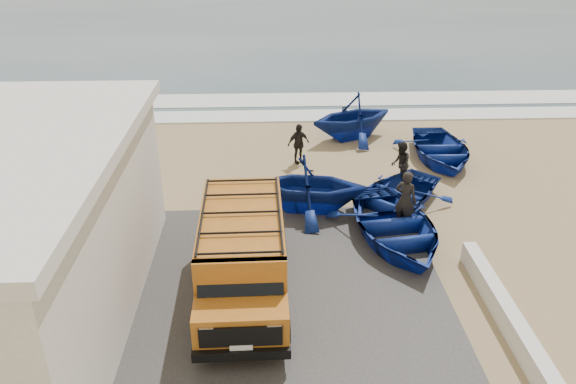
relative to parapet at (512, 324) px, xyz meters
name	(u,v)px	position (x,y,z in m)	size (l,w,h in m)	color
ground	(282,263)	(-5.00, 3.00, -0.28)	(160.00, 160.00, 0.00)	tan
slab	(200,312)	(-7.00, 1.00, -0.25)	(12.00, 10.00, 0.05)	#413E3B
surf_line	(275,116)	(-5.00, 15.00, -0.25)	(180.00, 1.60, 0.06)	white
surf_wash	(274,100)	(-5.00, 17.50, -0.26)	(180.00, 2.20, 0.04)	white
parapet	(512,324)	(0.00, 0.00, 0.00)	(0.35, 6.00, 0.55)	silver
van	(242,253)	(-5.99, 1.72, 0.89)	(2.13, 5.10, 2.17)	#B9671B
boat_near_left	(394,226)	(-1.80, 4.04, 0.20)	(3.26, 4.57, 0.95)	navy
boat_near_right	(394,195)	(-1.38, 6.07, 0.14)	(2.85, 3.99, 0.83)	navy
boat_mid_left	(309,184)	(-4.08, 5.91, 0.65)	(3.04, 3.52, 1.85)	navy
boat_mid_right	(440,149)	(1.15, 9.76, 0.16)	(3.02, 4.22, 0.87)	navy
boat_far_left	(352,116)	(-1.87, 12.19, 0.68)	(3.13, 3.63, 1.91)	navy
fisherman_front	(405,200)	(-1.35, 4.76, 0.65)	(0.67, 0.44, 1.85)	black
fisherman_middle	(400,164)	(-0.86, 7.65, 0.51)	(0.76, 0.59, 1.57)	black
fisherman_back	(298,144)	(-4.21, 9.72, 0.48)	(0.89, 0.37, 1.52)	black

